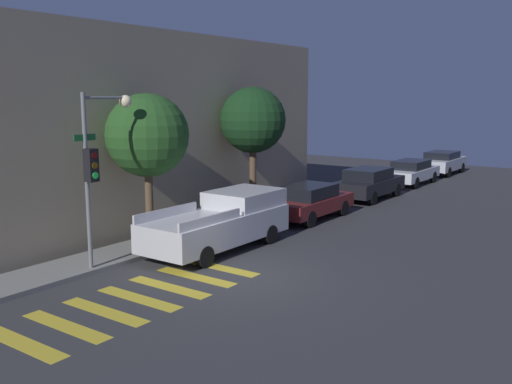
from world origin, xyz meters
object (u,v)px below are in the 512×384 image
object	(u,v)px
traffic_light_pole	(98,154)
sedan_middle	(369,183)
pickup_truck	(222,221)
sedan_far_end	(411,172)
sedan_near_corner	(309,201)
tree_near_corner	(147,136)
sedan_tail_of_row	(442,162)
tree_midblock	(253,121)

from	to	relation	value
traffic_light_pole	sedan_middle	xyz separation A→B (m)	(15.00, -1.27, -2.56)
pickup_truck	sedan_middle	bearing A→B (deg)	0.00
sedan_middle	sedan_far_end	bearing A→B (deg)	0.00
sedan_far_end	sedan_middle	bearing A→B (deg)	180.00
sedan_near_corner	tree_near_corner	world-z (taller)	tree_near_corner
sedan_tail_of_row	tree_near_corner	distance (m)	23.63
sedan_near_corner	sedan_tail_of_row	xyz separation A→B (m)	(16.62, 0.00, 0.03)
sedan_far_end	traffic_light_pole	bearing A→B (deg)	176.48
sedan_near_corner	sedan_far_end	bearing A→B (deg)	0.00
tree_near_corner	sedan_tail_of_row	bearing A→B (deg)	-5.08
traffic_light_pole	sedan_middle	size ratio (longest dim) A/B	1.10
traffic_light_pole	tree_midblock	xyz separation A→B (m)	(8.36, 0.81, 0.59)
sedan_near_corner	sedan_far_end	size ratio (longest dim) A/B	0.96
sedan_near_corner	tree_midblock	xyz separation A→B (m)	(-1.00, 2.08, 3.19)
sedan_middle	tree_near_corner	size ratio (longest dim) A/B	0.91
tree_midblock	tree_near_corner	bearing A→B (deg)	-180.00
pickup_truck	tree_near_corner	xyz separation A→B (m)	(-1.20, 2.08, 2.74)
traffic_light_pole	tree_near_corner	distance (m)	2.76
sedan_tail_of_row	sedan_far_end	bearing A→B (deg)	180.00
traffic_light_pole	sedan_far_end	size ratio (longest dim) A/B	1.10
pickup_truck	sedan_middle	xyz separation A→B (m)	(11.18, 0.00, -0.12)
sedan_near_corner	sedan_tail_of_row	distance (m)	16.62
sedan_middle	sedan_far_end	distance (m)	5.61
sedan_far_end	sedan_tail_of_row	bearing A→B (deg)	0.00
sedan_middle	sedan_near_corner	bearing A→B (deg)	180.00
pickup_truck	tree_near_corner	bearing A→B (deg)	120.06
sedan_middle	traffic_light_pole	bearing A→B (deg)	175.17
pickup_truck	sedan_far_end	bearing A→B (deg)	0.00
traffic_light_pole	tree_near_corner	bearing A→B (deg)	17.17
sedan_tail_of_row	tree_midblock	xyz separation A→B (m)	(-17.62, 2.08, 3.16)
sedan_near_corner	tree_near_corner	distance (m)	7.63
traffic_light_pole	pickup_truck	bearing A→B (deg)	-18.37
tree_near_corner	tree_midblock	bearing A→B (deg)	0.00
sedan_far_end	tree_near_corner	size ratio (longest dim) A/B	0.91
sedan_middle	tree_midblock	world-z (taller)	tree_midblock
pickup_truck	sedan_middle	size ratio (longest dim) A/B	1.19
tree_near_corner	tree_midblock	xyz separation A→B (m)	(5.74, 0.00, 0.28)
traffic_light_pole	tree_near_corner	xyz separation A→B (m)	(2.62, 0.81, 0.31)
sedan_far_end	tree_near_corner	xyz separation A→B (m)	(-17.99, 2.08, 2.91)
tree_near_corner	sedan_near_corner	bearing A→B (deg)	-17.11
sedan_tail_of_row	sedan_middle	bearing A→B (deg)	180.00
sedan_near_corner	tree_near_corner	size ratio (longest dim) A/B	0.87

